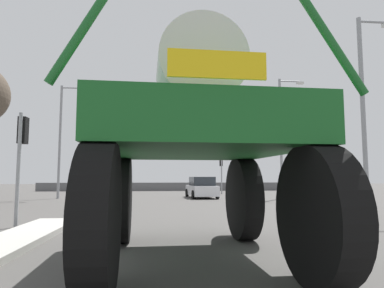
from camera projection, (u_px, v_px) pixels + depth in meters
The scene contains 11 objects.
ground_plane at pixel (178, 207), 17.23m from camera, with size 120.00×120.00×0.00m, color #4C4947.
oversize_sprayer at pixel (194, 143), 6.37m from camera, with size 4.39×5.74×4.74m.
sedan_ahead at pixel (202, 188), 24.82m from camera, with size 2.14×4.23×1.52m.
traffic_signal_near_left at pixel (22, 144), 10.56m from camera, with size 0.24×0.54×3.47m.
traffic_signal_near_right at pixel (320, 136), 11.48m from camera, with size 0.24×0.54×3.95m.
traffic_signal_far_left at pixel (128, 166), 29.88m from camera, with size 0.24×0.55×3.41m.
traffic_signal_far_right at pixel (221, 166), 30.65m from camera, with size 0.24×0.55×3.43m.
streetlight_near_right at pixel (365, 104), 13.75m from camera, with size 1.66×0.24×8.06m.
streetlight_far_left at pixel (62, 135), 24.35m from camera, with size 1.99×0.24×8.10m.
streetlight_far_right at pixel (283, 131), 24.49m from camera, with size 1.89×0.24×8.63m.
roadside_barrier at pixel (168, 187), 37.40m from camera, with size 28.04×0.24×0.90m, color #59595B.
Camera 1 is at (-0.92, 0.55, 1.50)m, focal length 31.89 mm.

